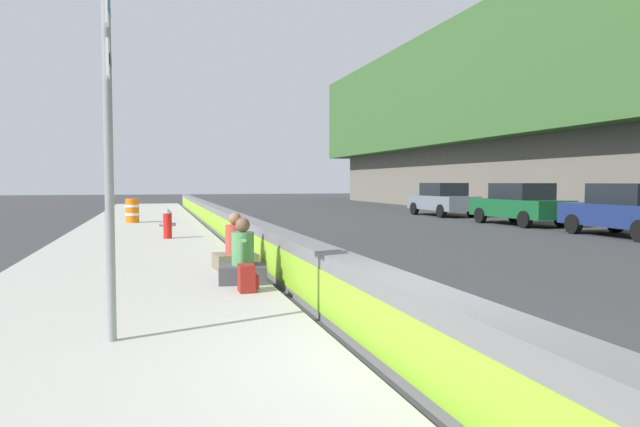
{
  "coord_description": "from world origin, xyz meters",
  "views": [
    {
      "loc": [
        -4.6,
        2.21,
        1.75
      ],
      "look_at": [
        7.86,
        -1.43,
        1.03
      ],
      "focal_mm": 31.98,
      "sensor_mm": 36.0,
      "label": 1
    }
  ],
  "objects": [
    {
      "name": "parked_car_third",
      "position": [
        9.95,
        -12.25,
        0.86
      ],
      "size": [
        4.55,
        2.04,
        1.71
      ],
      "color": "navy",
      "rests_on": "ground_plane"
    },
    {
      "name": "backpack",
      "position": [
        3.64,
        0.91,
        0.33
      ],
      "size": [
        0.32,
        0.28,
        0.4
      ],
      "color": "maroon",
      "rests_on": "sidewalk_strip"
    },
    {
      "name": "parked_car_fourth",
      "position": [
        15.4,
        -12.13,
        0.86
      ],
      "size": [
        4.57,
        2.08,
        1.71
      ],
      "color": "#145128",
      "rests_on": "ground_plane"
    },
    {
      "name": "jersey_barrier",
      "position": [
        0.0,
        0.0,
        0.42
      ],
      "size": [
        76.0,
        0.45,
        0.85
      ],
      "color": "slate",
      "rests_on": "ground_plane"
    },
    {
      "name": "seated_person_foreground",
      "position": [
        4.44,
        0.86,
        0.47
      ],
      "size": [
        0.74,
        0.83,
        1.04
      ],
      "color": "#424247",
      "rests_on": "sidewalk_strip"
    },
    {
      "name": "construction_barrel",
      "position": [
        19.2,
        3.04,
        0.62
      ],
      "size": [
        0.54,
        0.54,
        0.95
      ],
      "color": "orange",
      "rests_on": "sidewalk_strip"
    },
    {
      "name": "sidewalk_strip",
      "position": [
        0.0,
        2.65,
        0.07
      ],
      "size": [
        80.0,
        4.4,
        0.14
      ],
      "primitive_type": "cube",
      "color": "#A8A59E",
      "rests_on": "ground_plane"
    },
    {
      "name": "route_sign_post",
      "position": [
        1.45,
        2.63,
        2.21
      ],
      "size": [
        0.44,
        0.09,
        3.6
      ],
      "color": "gray",
      "rests_on": "sidewalk_strip"
    },
    {
      "name": "parked_car_midline",
      "position": [
        21.9,
        -12.14,
        0.86
      ],
      "size": [
        4.53,
        2.01,
        1.71
      ],
      "color": "slate",
      "rests_on": "ground_plane"
    },
    {
      "name": "seated_person_middle",
      "position": [
        5.93,
        0.78,
        0.47
      ],
      "size": [
        0.71,
        0.81,
        1.05
      ],
      "color": "#706651",
      "rests_on": "sidewalk_strip"
    },
    {
      "name": "ground_plane",
      "position": [
        0.0,
        0.0,
        0.0
      ],
      "size": [
        160.0,
        160.0,
        0.0
      ],
      "primitive_type": "plane",
      "color": "#353538",
      "rests_on": "ground"
    },
    {
      "name": "fire_hydrant",
      "position": [
        12.18,
        1.85,
        0.59
      ],
      "size": [
        0.26,
        0.46,
        0.88
      ],
      "color": "red",
      "rests_on": "sidewalk_strip"
    }
  ]
}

